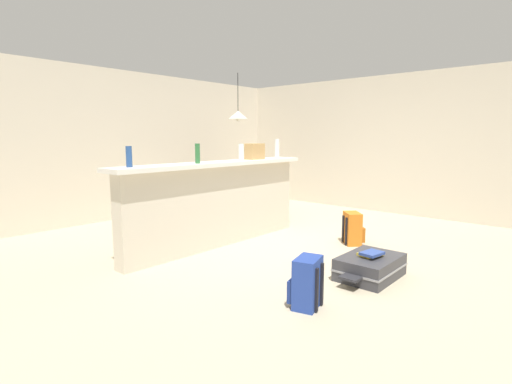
% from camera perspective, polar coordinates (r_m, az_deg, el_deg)
% --- Properties ---
extents(ground_plane, '(13.00, 13.00, 0.05)m').
position_cam_1_polar(ground_plane, '(5.25, 3.20, -7.69)').
color(ground_plane, '#BCAD8E').
extents(wall_back, '(6.60, 0.10, 2.50)m').
position_cam_1_polar(wall_back, '(7.34, -15.89, 6.61)').
color(wall_back, beige).
rests_on(wall_back, ground_plane).
extents(wall_right, '(0.10, 6.00, 2.50)m').
position_cam_1_polar(wall_right, '(7.81, 15.58, 6.69)').
color(wall_right, beige).
rests_on(wall_right, ground_plane).
extents(partition_half_wall, '(2.80, 0.20, 1.03)m').
position_cam_1_polar(partition_half_wall, '(5.05, -5.60, -2.03)').
color(partition_half_wall, beige).
rests_on(partition_half_wall, ground_plane).
extents(bar_countertop, '(2.96, 0.40, 0.05)m').
position_cam_1_polar(bar_countertop, '(4.98, -5.68, 4.12)').
color(bar_countertop, white).
rests_on(bar_countertop, partition_half_wall).
extents(bottle_blue, '(0.06, 0.06, 0.22)m').
position_cam_1_polar(bottle_blue, '(4.28, -18.00, 4.92)').
color(bottle_blue, '#284C89').
rests_on(bottle_blue, bar_countertop).
extents(bottle_green, '(0.06, 0.06, 0.23)m').
position_cam_1_polar(bottle_green, '(4.69, -8.51, 5.56)').
color(bottle_green, '#2D6B38').
rests_on(bottle_green, bar_countertop).
extents(bottle_clear, '(0.07, 0.07, 0.22)m').
position_cam_1_polar(bottle_clear, '(5.25, -2.14, 5.83)').
color(bottle_clear, silver).
rests_on(bottle_clear, bar_countertop).
extents(bottle_white, '(0.07, 0.07, 0.28)m').
position_cam_1_polar(bottle_white, '(5.92, 3.06, 6.37)').
color(bottle_white, silver).
rests_on(bottle_white, bar_countertop).
extents(grocery_bag, '(0.26, 0.18, 0.22)m').
position_cam_1_polar(grocery_bag, '(5.47, -0.28, 5.93)').
color(grocery_bag, tan).
rests_on(grocery_bag, bar_countertop).
extents(dining_table, '(1.10, 0.80, 0.74)m').
position_cam_1_polar(dining_table, '(7.18, -2.39, 2.05)').
color(dining_table, '#332319').
rests_on(dining_table, ground_plane).
extents(dining_chair_near_partition, '(0.47, 0.47, 0.93)m').
position_cam_1_polar(dining_chair_near_partition, '(6.83, 0.56, 0.65)').
color(dining_chair_near_partition, '#4C331E').
rests_on(dining_chair_near_partition, ground_plane).
extents(pendant_lamp, '(0.34, 0.34, 0.84)m').
position_cam_1_polar(pendant_lamp, '(7.05, -2.63, 11.16)').
color(pendant_lamp, black).
extents(suitcase_flat_charcoal, '(0.83, 0.49, 0.22)m').
position_cam_1_polar(suitcase_flat_charcoal, '(4.14, 16.25, -10.42)').
color(suitcase_flat_charcoal, '#38383D').
rests_on(suitcase_flat_charcoal, ground_plane).
extents(backpack_orange, '(0.34, 0.34, 0.42)m').
position_cam_1_polar(backpack_orange, '(5.30, 13.92, -5.24)').
color(backpack_orange, orange).
rests_on(backpack_orange, ground_plane).
extents(backpack_blue, '(0.32, 0.30, 0.42)m').
position_cam_1_polar(backpack_blue, '(3.34, 7.37, -13.04)').
color(backpack_blue, '#233D93').
rests_on(backpack_blue, ground_plane).
extents(book_stack, '(0.29, 0.24, 0.05)m').
position_cam_1_polar(book_stack, '(4.10, 16.40, -8.62)').
color(book_stack, gold).
rests_on(book_stack, suitcase_flat_charcoal).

